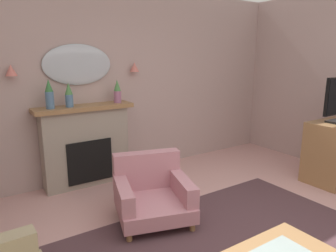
% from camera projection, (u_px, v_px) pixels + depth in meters
% --- Properties ---
extents(wall_back, '(7.00, 0.10, 2.82)m').
position_uv_depth(wall_back, '(117.00, 84.00, 4.78)').
color(wall_back, '#B29993').
rests_on(wall_back, ground).
extents(fireplace, '(1.36, 0.36, 1.16)m').
position_uv_depth(fireplace, '(86.00, 146.00, 4.46)').
color(fireplace, gray).
rests_on(fireplace, ground).
extents(mantel_vase_left, '(0.11, 0.11, 0.38)m').
position_uv_depth(mantel_vase_left, '(49.00, 95.00, 4.02)').
color(mantel_vase_left, '#4C7093').
rests_on(mantel_vase_left, fireplace).
extents(mantel_vase_centre, '(0.10, 0.10, 0.33)m').
position_uv_depth(mantel_vase_centre, '(69.00, 95.00, 4.16)').
color(mantel_vase_centre, '#4C7093').
rests_on(mantel_vase_centre, fireplace).
extents(mantel_vase_right, '(0.11, 0.11, 0.33)m').
position_uv_depth(mantel_vase_right, '(117.00, 92.00, 4.54)').
color(mantel_vase_right, '#9E6084').
rests_on(mantel_vase_right, fireplace).
extents(wall_mirror, '(0.96, 0.06, 0.56)m').
position_uv_depth(wall_mirror, '(78.00, 65.00, 4.32)').
color(wall_mirror, '#B2BCC6').
extents(wall_sconce_left, '(0.14, 0.14, 0.14)m').
position_uv_depth(wall_sconce_left, '(11.00, 70.00, 3.83)').
color(wall_sconce_left, '#D17066').
extents(wall_sconce_right, '(0.14, 0.14, 0.14)m').
position_uv_depth(wall_sconce_right, '(134.00, 67.00, 4.74)').
color(wall_sconce_right, '#D17066').
extents(armchair_beside_couch, '(1.00, 1.02, 0.71)m').
position_uv_depth(armchair_beside_couch, '(152.00, 192.00, 3.60)').
color(armchair_beside_couch, '#B77A84').
rests_on(armchair_beside_couch, ground).
extents(tv_cabinet, '(0.80, 0.57, 0.90)m').
position_uv_depth(tv_cabinet, '(334.00, 152.00, 4.57)').
color(tv_cabinet, olive).
rests_on(tv_cabinet, ground).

